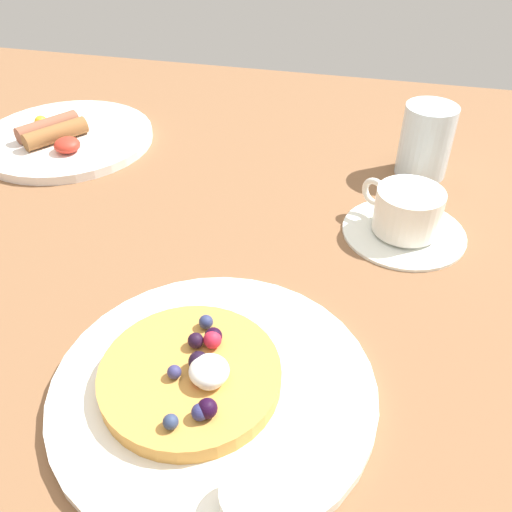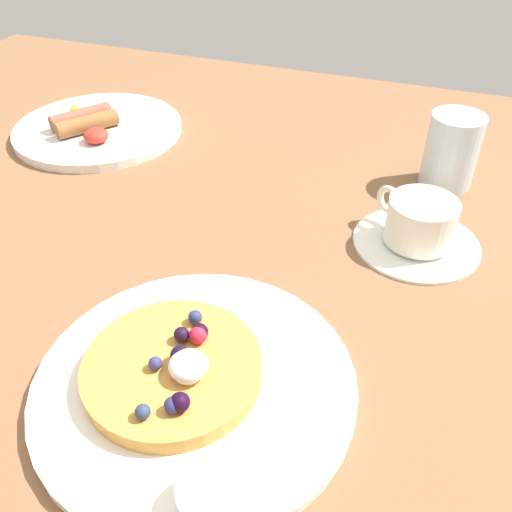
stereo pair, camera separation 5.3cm
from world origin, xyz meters
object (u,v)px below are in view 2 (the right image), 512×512
(pancake_plate, at_px, (195,383))
(coffee_cup, at_px, (420,220))
(breakfast_plate, at_px, (99,129))
(syrup_ramekin, at_px, (212,498))
(coffee_saucer, at_px, (416,242))
(water_glass, at_px, (451,151))

(pancake_plate, bearing_deg, coffee_cup, 61.12)
(pancake_plate, relative_size, breakfast_plate, 1.07)
(syrup_ramekin, xyz_separation_m, coffee_saucer, (0.10, 0.38, -0.02))
(pancake_plate, distance_m, coffee_cup, 0.32)
(pancake_plate, distance_m, coffee_saucer, 0.32)
(syrup_ramekin, bearing_deg, coffee_saucer, 75.83)
(pancake_plate, height_order, coffee_saucer, pancake_plate)
(syrup_ramekin, distance_m, water_glass, 0.55)
(breakfast_plate, xyz_separation_m, coffee_cup, (0.52, -0.13, 0.03))
(coffee_cup, xyz_separation_m, water_glass, (0.02, 0.15, 0.02))
(coffee_saucer, bearing_deg, coffee_cup, 145.89)
(coffee_saucer, bearing_deg, water_glass, 83.28)
(breakfast_plate, xyz_separation_m, water_glass, (0.54, 0.03, 0.04))
(breakfast_plate, distance_m, coffee_cup, 0.53)
(pancake_plate, height_order, syrup_ramekin, syrup_ramekin)
(coffee_cup, height_order, water_glass, water_glass)
(breakfast_plate, bearing_deg, coffee_cup, -13.70)
(syrup_ramekin, height_order, coffee_saucer, syrup_ramekin)
(coffee_saucer, relative_size, water_glass, 1.48)
(coffee_cup, bearing_deg, water_glass, 82.78)
(pancake_plate, xyz_separation_m, coffee_saucer, (0.16, 0.28, -0.00))
(syrup_ramekin, relative_size, breakfast_plate, 0.19)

